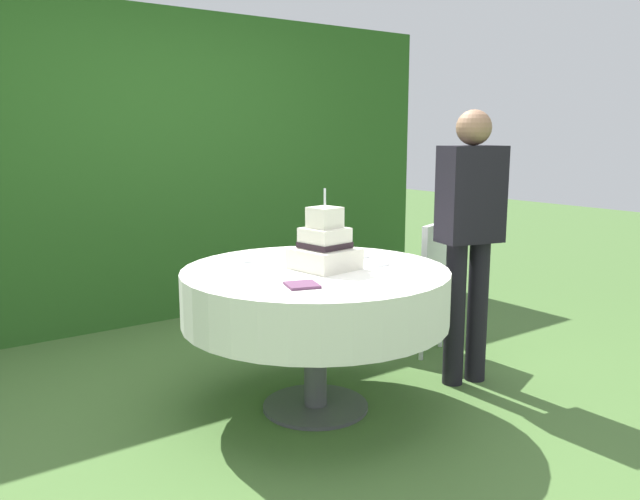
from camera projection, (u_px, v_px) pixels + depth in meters
ground_plane at (315, 407)px, 3.49m from camera, size 20.00×20.00×0.00m
foliage_hedge at (146, 167)px, 5.13m from camera, size 5.18×0.55×2.40m
cake_table at (315, 295)px, 3.38m from camera, size 1.40×1.40×0.77m
wedding_cake at (325, 247)px, 3.34m from camera, size 0.33×0.33×0.42m
serving_plate_near at (321, 249)px, 3.90m from camera, size 0.12×0.12×0.01m
serving_plate_far at (378, 263)px, 3.46m from camera, size 0.11×0.11×0.01m
serving_plate_left at (359, 256)px, 3.68m from camera, size 0.11×0.11×0.01m
serving_plate_right at (250, 260)px, 3.57m from camera, size 0.14×0.14×0.01m
napkin_stack at (302, 285)px, 2.97m from camera, size 0.18×0.18×0.01m
garden_chair at (422, 274)px, 4.31m from camera, size 0.52×0.52×0.89m
standing_person at (470, 228)px, 3.70m from camera, size 0.40×0.28×1.60m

